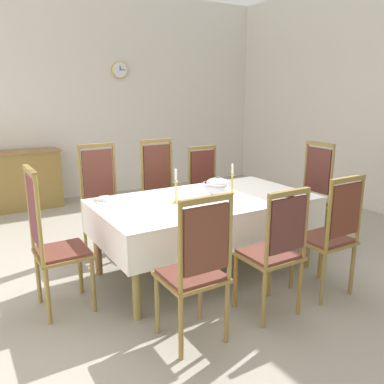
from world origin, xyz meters
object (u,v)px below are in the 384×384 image
bowl_far_right (194,214)px  mounted_clock (120,70)px  chair_north_c (207,188)px  soup_tureen (218,187)px  dining_table (205,206)px  bowl_far_left (288,197)px  bowl_near_right (211,184)px  bowl_near_left (106,198)px  chair_north_b (162,191)px  chair_head_east (309,194)px  chair_head_west (53,241)px  sideboard (12,181)px  chair_south_b (274,249)px  candlestick_west (176,190)px  chair_south_a (196,268)px  chair_south_c (330,234)px  chair_north_a (103,200)px  candlestick_east (232,182)px  spoon_secondary (219,183)px  spoon_primary (95,200)px

bowl_far_right → mounted_clock: (0.96, 4.03, 1.36)m
chair_north_c → soup_tureen: size_ratio=4.40×
dining_table → mounted_clock: mounted_clock is taller
bowl_far_left → bowl_near_right: bearing=109.8°
bowl_near_left → bowl_near_right: bearing=-1.3°
chair_north_b → chair_head_east: 1.75m
chair_head_west → sideboard: 3.35m
chair_south_b → candlestick_west: (-0.35, 0.98, 0.32)m
chair_north_b → chair_head_west: 1.78m
chair_south_b → dining_table: bearing=91.2°
soup_tureen → chair_south_a: bearing=-131.2°
chair_south_c → chair_head_east: chair_head_east is taller
dining_table → chair_north_a: size_ratio=1.72×
dining_table → chair_south_a: size_ratio=1.86×
chair_north_b → chair_head_east: size_ratio=1.02×
chair_south_c → mounted_clock: mounted_clock is taller
chair_north_a → chair_south_b: size_ratio=1.14×
candlestick_west → chair_head_west: bearing=180.0°
candlestick_east → bowl_near_right: (0.03, 0.42, -0.10)m
chair_north_a → chair_head_east: 2.39m
chair_head_east → chair_south_c: bearing=141.0°
dining_table → spoon_secondary: bearing=43.2°
chair_south_b → chair_north_c: size_ratio=0.97×
chair_south_a → spoon_primary: chair_south_a is taller
chair_north_c → bowl_far_right: bearing=53.0°
candlestick_east → bowl_far_right: bearing=-148.9°
chair_head_east → candlestick_east: chair_head_east is taller
chair_south_c → spoon_secondary: bearing=97.9°
bowl_far_left → bowl_near_left: bearing=149.6°
chair_head_west → bowl_far_left: size_ratio=8.53×
dining_table → chair_head_west: bearing=180.0°
bowl_far_right → mounted_clock: size_ratio=0.53×
chair_head_east → soup_tureen: size_ratio=4.82×
candlestick_west → spoon_primary: candlestick_west is taller
chair_north_b → chair_head_west: bearing=33.6°
chair_head_west → bowl_near_left: 0.77m
chair_south_a → chair_head_west: chair_head_west is taller
chair_south_a → candlestick_east: chair_south_a is taller
chair_south_a → chair_south_c: (1.38, 0.00, -0.01)m
candlestick_west → spoon_primary: bearing=143.1°
chair_south_c → mounted_clock: size_ratio=3.93×
soup_tureen → chair_north_b: bearing=97.3°
chair_south_c → candlestick_east: 1.08m
chair_head_east → mounted_clock: size_ratio=4.30×
chair_north_b → candlestick_west: (-0.35, -0.99, 0.27)m
bowl_near_right → dining_table: bearing=-130.0°
soup_tureen → mounted_clock: size_ratio=0.89×
bowl_far_left → mounted_clock: bearing=91.4°
chair_south_b → spoon_secondary: 1.51m
spoon_primary → sideboard: (-0.39, 2.88, -0.32)m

